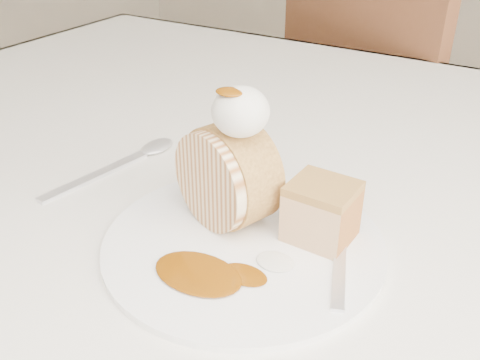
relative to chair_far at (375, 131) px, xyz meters
The scene contains 10 objects.
table 0.65m from the chair_far, 82.95° to the right, with size 1.40×0.90×0.75m.
chair_far is the anchor object (origin of this frame).
plate 0.90m from the chair_far, 81.63° to the right, with size 0.26×0.26×0.01m, color white.
roulade_slice 0.89m from the chair_far, 83.56° to the right, with size 0.10×0.10×0.05m, color beige.
cake_chunk 0.88m from the chair_far, 77.25° to the right, with size 0.06×0.05×0.05m, color #B58744.
whipped_cream 0.92m from the chair_far, 82.38° to the right, with size 0.05×0.05×0.04m, color silver.
caramel_drizzle 0.94m from the chair_far, 82.82° to the right, with size 0.03×0.02×0.01m, color #6A3504.
caramel_pool 0.96m from the chair_far, 82.68° to the right, with size 0.08×0.05×0.00m, color #6A3504, non-canonical shape.
fork 0.91m from the chair_far, 75.59° to the right, with size 0.02×0.16×0.00m, color silver.
spoon 0.87m from the chair_far, 95.94° to the right, with size 0.03×0.18×0.00m, color silver.
Camera 1 is at (0.25, -0.37, 1.05)m, focal length 40.00 mm.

